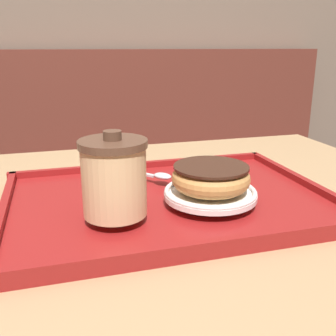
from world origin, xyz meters
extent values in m
cube|color=brown|center=(0.27, 0.84, 0.23)|extent=(1.36, 0.44, 0.45)
cube|color=brown|center=(0.27, 1.02, 0.73)|extent=(1.36, 0.08, 0.55)
cube|color=tan|center=(0.00, 0.00, 0.74)|extent=(1.06, 0.89, 0.03)
cube|color=maroon|center=(0.00, 0.03, 0.77)|extent=(0.52, 0.37, 0.01)
cube|color=maroon|center=(0.00, -0.15, 0.78)|extent=(0.52, 0.01, 0.01)
cube|color=maroon|center=(0.00, 0.21, 0.78)|extent=(0.52, 0.01, 0.01)
cube|color=maroon|center=(-0.25, 0.03, 0.78)|extent=(0.01, 0.37, 0.01)
cube|color=maroon|center=(0.26, 0.03, 0.78)|extent=(0.01, 0.37, 0.01)
cylinder|color=#E0B784|center=(-0.09, -0.04, 0.83)|extent=(0.09, 0.09, 0.10)
cylinder|color=brown|center=(-0.09, -0.04, 0.89)|extent=(0.09, 0.09, 0.01)
cylinder|color=brown|center=(-0.09, -0.04, 0.90)|extent=(0.03, 0.03, 0.01)
cylinder|color=white|center=(0.06, -0.02, 0.79)|extent=(0.15, 0.15, 0.01)
torus|color=white|center=(0.06, -0.02, 0.79)|extent=(0.15, 0.15, 0.01)
torus|color=tan|center=(0.06, -0.02, 0.82)|extent=(0.12, 0.12, 0.04)
cylinder|color=#381E14|center=(0.06, -0.02, 0.83)|extent=(0.12, 0.12, 0.00)
ellipsoid|color=silver|center=(0.01, 0.09, 0.79)|extent=(0.04, 0.04, 0.01)
cube|color=silver|center=(-0.03, 0.14, 0.79)|extent=(0.07, 0.08, 0.00)
camera|label=1|loc=(-0.16, -0.55, 1.01)|focal=42.00mm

